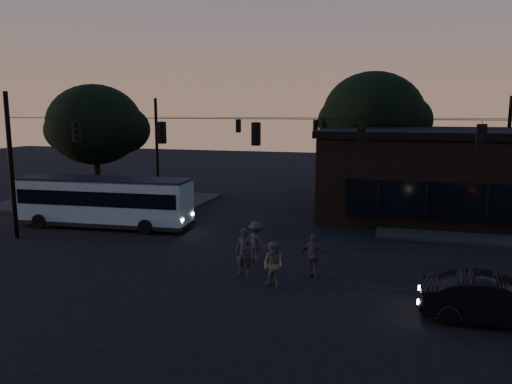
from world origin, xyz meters
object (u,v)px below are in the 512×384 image
(bus, at_px, (104,200))
(pedestrian_b, at_px, (273,265))
(car, at_px, (496,301))
(pedestrian_a, at_px, (244,251))
(pedestrian_c, at_px, (314,256))
(pedestrian_d, at_px, (256,241))
(building, at_px, (448,173))

(bus, bearing_deg, pedestrian_b, -34.44)
(car, bearing_deg, pedestrian_a, 78.66)
(pedestrian_c, relative_size, pedestrian_d, 1.03)
(pedestrian_a, bearing_deg, pedestrian_b, -35.72)
(car, bearing_deg, pedestrian_b, 84.40)
(pedestrian_a, height_order, pedestrian_b, pedestrian_a)
(pedestrian_b, bearing_deg, bus, 173.83)
(bus, distance_m, pedestrian_d, 10.75)
(pedestrian_b, bearing_deg, pedestrian_c, 74.09)
(car, bearing_deg, bus, 70.35)
(pedestrian_b, height_order, pedestrian_d, pedestrian_d)
(bus, relative_size, car, 2.26)
(building, xyz_separation_m, pedestrian_c, (-6.06, -14.00, -1.80))
(building, distance_m, bus, 20.77)
(pedestrian_a, height_order, pedestrian_c, pedestrian_a)
(pedestrian_c, distance_m, pedestrian_d, 3.20)
(building, bearing_deg, pedestrian_a, -121.66)
(bus, bearing_deg, pedestrian_c, -26.48)
(bus, distance_m, pedestrian_c, 13.93)
(car, xyz_separation_m, pedestrian_b, (-7.42, 1.17, 0.14))
(bus, distance_m, car, 20.63)
(bus, relative_size, pedestrian_a, 5.31)
(pedestrian_c, bearing_deg, car, 169.24)
(car, height_order, pedestrian_a, pedestrian_a)
(pedestrian_c, bearing_deg, pedestrian_b, 62.04)
(car, distance_m, pedestrian_a, 9.22)
(pedestrian_c, xyz_separation_m, pedestrian_d, (-2.81, 1.54, -0.02))
(pedestrian_b, bearing_deg, building, 89.32)
(car, bearing_deg, building, 3.69)
(bus, xyz_separation_m, pedestrian_a, (10.05, -5.72, -0.62))
(car, xyz_separation_m, pedestrian_d, (-8.96, 4.20, 0.15))
(pedestrian_b, xyz_separation_m, pedestrian_c, (1.27, 1.48, 0.03))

